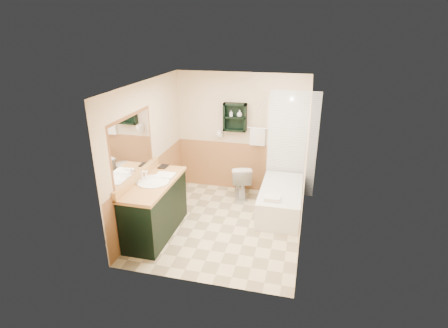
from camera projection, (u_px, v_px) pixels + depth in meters
floor at (223, 224)px, 6.05m from camera, size 3.00×3.00×0.00m
back_wall at (241, 133)px, 6.98m from camera, size 2.60×0.04×2.40m
left_wall at (147, 153)px, 5.89m from camera, size 0.04×3.00×2.40m
right_wall at (307, 167)px, 5.31m from camera, size 0.04×3.00×2.40m
ceiling at (222, 83)px, 5.15m from camera, size 2.60×3.00×0.04m
wainscot_left at (152, 191)px, 6.15m from camera, size 2.98×2.98×1.00m
wainscot_back at (240, 166)px, 7.20m from camera, size 2.58×2.58×1.00m
mirror_frame at (132, 147)px, 5.28m from camera, size 1.30×1.30×1.00m
mirror_glass at (133, 147)px, 5.27m from camera, size 1.20×1.20×0.90m
tile_right at (304, 159)px, 6.05m from camera, size 1.50×1.50×2.10m
tile_back at (292, 145)px, 6.77m from camera, size 0.95×0.95×2.10m
tile_accent at (308, 111)px, 5.74m from camera, size 1.50×1.50×0.10m
wall_shelf at (235, 117)px, 6.76m from camera, size 0.45×0.15×0.55m
hair_dryer at (220, 133)px, 6.98m from camera, size 0.10×0.24×0.18m
towel_bar at (258, 128)px, 6.78m from camera, size 0.40×0.06×0.40m
curtain_rod at (264, 103)px, 5.87m from camera, size 0.03×1.60×0.03m
shower_curtain at (263, 147)px, 6.34m from camera, size 1.05×1.05×1.70m
vanity at (155, 208)px, 5.64m from camera, size 0.59×1.46×0.92m
bathtub at (281, 200)px, 6.36m from camera, size 0.73×1.50×0.49m
toilet at (241, 180)px, 6.93m from camera, size 0.57×0.78×0.68m
counter_towel at (165, 175)px, 5.66m from camera, size 0.29×0.23×0.04m
vanity_book at (159, 161)px, 6.03m from camera, size 0.15×0.03×0.20m
tub_towel at (272, 198)px, 5.83m from camera, size 0.27×0.22×0.07m
soap_bottle_a at (231, 115)px, 6.76m from camera, size 0.09×0.13×0.06m
soap_bottle_b at (240, 114)px, 6.71m from camera, size 0.15×0.17×0.11m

